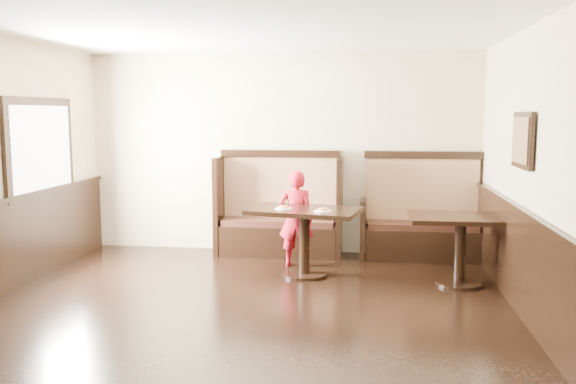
% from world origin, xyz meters
% --- Properties ---
extents(ground, '(7.00, 7.00, 0.00)m').
position_xyz_m(ground, '(0.00, 0.00, 0.00)').
color(ground, black).
rests_on(ground, ground).
extents(room_shell, '(7.00, 7.00, 7.00)m').
position_xyz_m(room_shell, '(-0.30, 0.28, 0.67)').
color(room_shell, beige).
rests_on(room_shell, ground).
extents(booth_main, '(1.75, 0.72, 1.45)m').
position_xyz_m(booth_main, '(0.00, 3.30, 0.53)').
color(booth_main, black).
rests_on(booth_main, ground).
extents(booth_neighbor, '(1.65, 0.72, 1.45)m').
position_xyz_m(booth_neighbor, '(1.95, 3.29, 0.48)').
color(booth_neighbor, black).
rests_on(booth_neighbor, ground).
extents(table_main, '(1.42, 1.04, 0.82)m').
position_xyz_m(table_main, '(0.47, 2.19, 0.63)').
color(table_main, black).
rests_on(table_main, ground).
extents(table_neighbor, '(1.16, 0.77, 0.80)m').
position_xyz_m(table_neighbor, '(2.28, 2.03, 0.60)').
color(table_neighbor, black).
rests_on(table_neighbor, ground).
extents(child, '(0.45, 0.30, 1.24)m').
position_xyz_m(child, '(0.31, 2.64, 0.62)').
color(child, '#B11223').
rests_on(child, ground).
extents(pizza_plate_left, '(0.20, 0.20, 0.04)m').
position_xyz_m(pizza_plate_left, '(0.22, 2.12, 0.84)').
color(pizza_plate_left, white).
rests_on(pizza_plate_left, table_main).
extents(pizza_plate_right, '(0.22, 0.22, 0.04)m').
position_xyz_m(pizza_plate_right, '(0.70, 1.98, 0.84)').
color(pizza_plate_right, white).
rests_on(pizza_plate_right, table_main).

